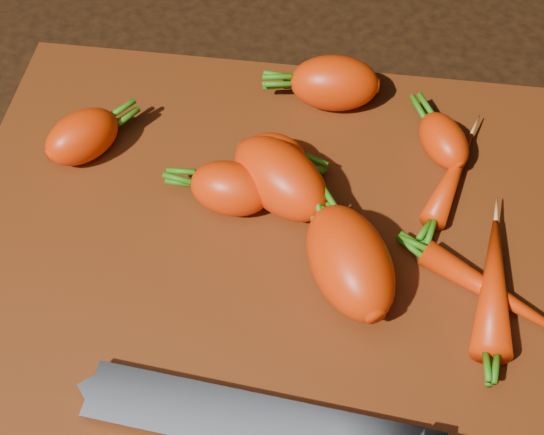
# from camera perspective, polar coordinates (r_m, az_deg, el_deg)

# --- Properties ---
(ground) EXTENTS (2.00, 2.00, 0.01)m
(ground) POSITION_cam_1_polar(r_m,az_deg,el_deg) (0.60, -0.12, -2.72)
(ground) COLOR black
(cutting_board) EXTENTS (0.50, 0.40, 0.01)m
(cutting_board) POSITION_cam_1_polar(r_m,az_deg,el_deg) (0.59, -0.13, -2.14)
(cutting_board) COLOR #63290D
(cutting_board) RESTS_ON ground
(carrot_0) EXTENTS (0.07, 0.08, 0.04)m
(carrot_0) POSITION_cam_1_polar(r_m,az_deg,el_deg) (0.65, -14.09, 5.93)
(carrot_0) COLOR #EB2E00
(carrot_0) RESTS_ON cutting_board
(carrot_1) EXTENTS (0.07, 0.05, 0.04)m
(carrot_1) POSITION_cam_1_polar(r_m,az_deg,el_deg) (0.59, -3.17, 2.19)
(carrot_1) COLOR #EB2E00
(carrot_1) RESTS_ON cutting_board
(carrot_2) EXTENTS (0.10, 0.10, 0.05)m
(carrot_2) POSITION_cam_1_polar(r_m,az_deg,el_deg) (0.59, 0.64, 2.98)
(carrot_2) COLOR #EB2E00
(carrot_2) RESTS_ON cutting_board
(carrot_3) EXTENTS (0.09, 0.11, 0.06)m
(carrot_3) POSITION_cam_1_polar(r_m,az_deg,el_deg) (0.55, 5.89, -3.34)
(carrot_3) COLOR #EB2E00
(carrot_3) RESTS_ON cutting_board
(carrot_4) EXTENTS (0.08, 0.05, 0.05)m
(carrot_4) POSITION_cam_1_polar(r_m,az_deg,el_deg) (0.67, 4.72, 10.05)
(carrot_4) COLOR #EB2E00
(carrot_4) RESTS_ON cutting_board
(carrot_5) EXTENTS (0.06, 0.04, 0.03)m
(carrot_5) POSITION_cam_1_polar(r_m,az_deg,el_deg) (0.62, 0.32, 4.86)
(carrot_5) COLOR #EB2E00
(carrot_5) RESTS_ON cutting_board
(carrot_6) EXTENTS (0.06, 0.07, 0.03)m
(carrot_6) POSITION_cam_1_polar(r_m,az_deg,el_deg) (0.65, 12.79, 5.67)
(carrot_6) COLOR #EB2E00
(carrot_6) RESTS_ON cutting_board
(carrot_7) EXTENTS (0.05, 0.10, 0.02)m
(carrot_7) POSITION_cam_1_polar(r_m,az_deg,el_deg) (0.63, 13.43, 3.04)
(carrot_7) COLOR #EB2E00
(carrot_7) RESTS_ON cutting_board
(carrot_8) EXTENTS (0.12, 0.08, 0.02)m
(carrot_8) POSITION_cam_1_polar(r_m,az_deg,el_deg) (0.57, 16.64, -5.63)
(carrot_8) COLOR #EB2E00
(carrot_8) RESTS_ON cutting_board
(carrot_9) EXTENTS (0.04, 0.12, 0.03)m
(carrot_9) POSITION_cam_1_polar(r_m,az_deg,el_deg) (0.57, 16.33, -4.87)
(carrot_9) COLOR #EB2E00
(carrot_9) RESTS_ON cutting_board
(knife) EXTENTS (0.36, 0.06, 0.02)m
(knife) POSITION_cam_1_polar(r_m,az_deg,el_deg) (0.51, 0.91, -15.65)
(knife) COLOR gray
(knife) RESTS_ON cutting_board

